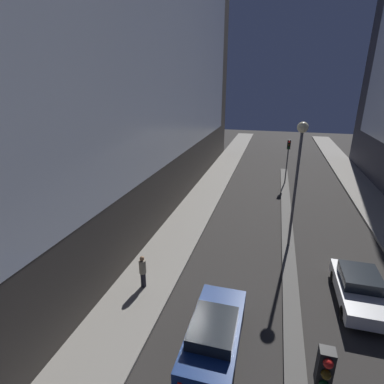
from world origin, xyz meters
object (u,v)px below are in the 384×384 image
(street_lamp, at_px, (299,158))
(car_right_lane, at_px, (360,289))
(car_left_lane, at_px, (214,332))
(pedestrian_on_left_sidewalk, at_px, (143,271))
(traffic_light_mid, at_px, (288,152))

(street_lamp, relative_size, car_right_lane, 1.75)
(street_lamp, relative_size, car_left_lane, 1.61)
(street_lamp, distance_m, car_right_lane, 7.26)
(street_lamp, height_order, pedestrian_on_left_sidewalk, street_lamp)
(traffic_light_mid, height_order, street_lamp, street_lamp)
(car_right_lane, bearing_deg, street_lamp, 123.94)
(traffic_light_mid, bearing_deg, car_right_lane, -80.34)
(traffic_light_mid, distance_m, street_lamp, 13.23)
(traffic_light_mid, height_order, car_right_lane, traffic_light_mid)
(pedestrian_on_left_sidewalk, bearing_deg, street_lamp, 41.42)
(pedestrian_on_left_sidewalk, bearing_deg, car_left_lane, -32.04)
(street_lamp, distance_m, pedestrian_on_left_sidewalk, 10.43)
(street_lamp, bearing_deg, car_right_lane, -56.06)
(street_lamp, bearing_deg, car_left_lane, -108.78)
(traffic_light_mid, distance_m, car_left_lane, 22.09)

